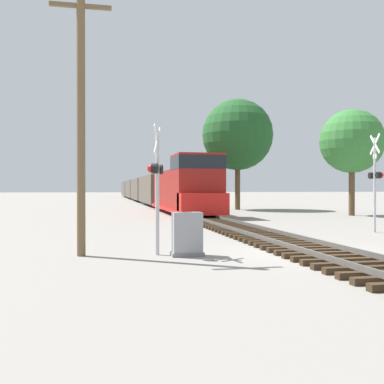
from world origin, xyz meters
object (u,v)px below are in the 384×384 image
Objects in this scene: crossing_signal_near at (156,177)px; crossing_signal_far at (375,178)px; relay_cabinet at (187,234)px; tree_mid_background at (238,135)px; utility_pole at (81,116)px; tree_far_right at (352,142)px; freight_train at (144,189)px.

crossing_signal_far is at bearing 133.49° from crossing_signal_near.
relay_cabinet is 29.61m from tree_mid_background.
utility_pole is at bearing 168.51° from relay_cabinet.
relay_cabinet is (0.87, -0.40, -1.72)m from crossing_signal_near.
relay_cabinet is at bearing 125.77° from crossing_signal_far.
tree_far_right is (15.59, 16.82, 4.80)m from relay_cabinet.
crossing_signal_near is at bearing 122.04° from crossing_signal_far.
freight_train is 10.31× the size of tree_far_right.
utility_pole is at bearing -139.08° from tree_far_right.
relay_cabinet is (-3.88, -53.17, -1.18)m from freight_train.
relay_cabinet is at bearing -110.36° from tree_mid_background.
freight_train is 38.36m from tree_far_right.
utility_pole is 0.78× the size of tree_mid_background.
tree_mid_background is at bearing 176.68° from crossing_signal_near.
freight_train is 61.68× the size of relay_cabinet.
freight_train is at bearing 103.34° from tree_mid_background.
crossing_signal_near is 29.24m from tree_mid_background.
utility_pole reaches higher than crossing_signal_far.
tree_far_right reaches higher than freight_train.
freight_train is 20.53× the size of crossing_signal_near.
crossing_signal_far is 11.25m from relay_cabinet.
utility_pole is at bearing -97.56° from freight_train.
crossing_signal_far is at bearing 28.29° from relay_cabinet.
crossing_signal_near is 23.46m from tree_far_right.
freight_train reaches higher than crossing_signal_near.
tree_mid_background reaches higher than crossing_signal_near.
relay_cabinet is 0.16× the size of utility_pole.
crossing_signal_far is at bearing -83.00° from freight_train.
relay_cabinet is at bearing -11.49° from utility_pole.
freight_train is 7.80× the size of tree_mid_background.
tree_mid_background is at bearing 6.70° from crossing_signal_far.
tree_far_right is at bearing 47.17° from relay_cabinet.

